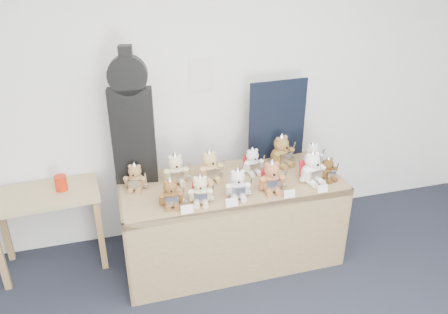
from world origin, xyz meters
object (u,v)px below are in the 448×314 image
object	(u,v)px
teddy_back_right	(281,152)
teddy_back_end	(312,156)
red_cup	(61,183)
teddy_front_centre	(238,185)
teddy_front_right	(271,178)
teddy_back_left	(176,170)
side_table	(47,206)
display_table	(234,203)
teddy_front_far_right	(312,168)
teddy_front_end	(328,170)
teddy_back_centre_right	(252,162)
teddy_front_left	(200,191)
teddy_front_far_left	(171,194)
teddy_back_centre_left	(210,167)
guitar_case	(132,119)
teddy_back_far_left	(135,178)

from	to	relation	value
teddy_back_right	teddy_back_end	bearing A→B (deg)	-43.84
red_cup	teddy_front_centre	xyz separation A→B (m)	(1.33, -0.58, 0.10)
teddy_front_right	teddy_back_left	distance (m)	0.78
side_table	teddy_back_end	xyz separation A→B (m)	(2.25, -0.25, 0.28)
teddy_front_centre	teddy_back_end	world-z (taller)	teddy_front_centre
display_table	side_table	world-z (taller)	display_table
teddy_back_left	teddy_front_far_right	bearing A→B (deg)	-15.00
teddy_front_far_right	teddy_front_end	bearing A→B (deg)	-14.41
red_cup	teddy_back_centre_right	distance (m)	1.59
side_table	teddy_front_left	size ratio (longest dim) A/B	3.44
teddy_front_centre	teddy_front_far_left	bearing A→B (deg)	-174.01
display_table	teddy_back_end	size ratio (longest dim) A/B	7.31
teddy_back_centre_left	teddy_back_end	bearing A→B (deg)	-12.09
teddy_back_centre_right	teddy_back_right	distance (m)	0.30
guitar_case	teddy_front_left	size ratio (longest dim) A/B	4.34
guitar_case	teddy_back_right	xyz separation A→B (m)	(1.26, -0.05, -0.42)
teddy_front_far_left	teddy_back_centre_left	xyz separation A→B (m)	(0.38, 0.31, 0.02)
teddy_back_centre_right	teddy_front_left	bearing A→B (deg)	-151.99
teddy_front_end	teddy_front_left	bearing A→B (deg)	168.20
teddy_back_right	red_cup	bearing A→B (deg)	155.01
teddy_back_end	teddy_back_centre_right	bearing A→B (deg)	167.80
side_table	teddy_back_centre_right	size ratio (longest dim) A/B	3.54
teddy_back_left	teddy_back_centre_left	bearing A→B (deg)	-6.15
teddy_back_left	teddy_back_end	xyz separation A→B (m)	(1.20, -0.04, -0.01)
teddy_back_right	teddy_back_end	distance (m)	0.27
guitar_case	teddy_front_far_left	world-z (taller)	guitar_case
teddy_back_right	display_table	bearing A→B (deg)	-173.38
guitar_case	teddy_back_centre_right	size ratio (longest dim) A/B	4.46
teddy_back_centre_right	teddy_back_end	xyz separation A→B (m)	(0.54, -0.04, 0.00)
teddy_front_centre	teddy_front_end	bearing A→B (deg)	12.43
display_table	teddy_front_far_right	distance (m)	0.70
teddy_front_centre	teddy_back_centre_left	size ratio (longest dim) A/B	0.92
teddy_back_end	guitar_case	bearing A→B (deg)	165.69
side_table	red_cup	distance (m)	0.24
red_cup	teddy_front_end	distance (m)	2.20
teddy_front_far_left	teddy_back_centre_right	distance (m)	0.83
teddy_back_centre_left	teddy_back_centre_right	world-z (taller)	teddy_back_centre_left
side_table	teddy_front_centre	bearing A→B (deg)	-24.76
teddy_front_end	side_table	bearing A→B (deg)	152.30
display_table	teddy_front_far_right	size ratio (longest dim) A/B	6.14
display_table	red_cup	bearing A→B (deg)	162.56
red_cup	teddy_front_right	world-z (taller)	teddy_front_right
teddy_front_left	teddy_back_end	size ratio (longest dim) A/B	1.02
teddy_front_end	red_cup	bearing A→B (deg)	151.09
red_cup	teddy_back_centre_right	bearing A→B (deg)	-8.29
teddy_front_far_left	teddy_front_centre	xyz separation A→B (m)	(0.52, -0.02, 0.01)
teddy_back_left	teddy_back_centre_right	bearing A→B (deg)	-0.49
teddy_front_left	teddy_front_right	bearing A→B (deg)	12.59
teddy_back_far_left	teddy_front_end	bearing A→B (deg)	6.75
guitar_case	teddy_back_far_left	xyz separation A→B (m)	(-0.03, -0.13, -0.45)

